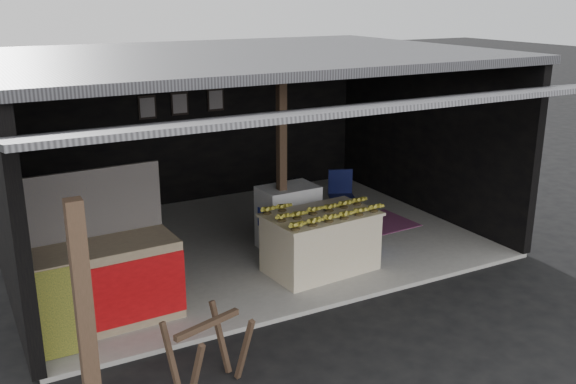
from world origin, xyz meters
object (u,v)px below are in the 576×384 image
white_crate (288,217)px  water_barrel (367,236)px  neighbor_stall (102,280)px  banana_table (321,242)px  sawhorse (208,347)px  plastic_chair (341,191)px

white_crate → water_barrel: white_crate is taller
neighbor_stall → water_barrel: bearing=2.9°
banana_table → sawhorse: banana_table is taller
white_crate → plastic_chair: (1.38, 0.64, 0.04)m
banana_table → white_crate: (0.02, 1.00, 0.06)m
sawhorse → plastic_chair: 5.20m
banana_table → neighbor_stall: size_ratio=0.89×
plastic_chair → neighbor_stall: bearing=-136.2°
white_crate → water_barrel: bearing=-36.9°
neighbor_stall → plastic_chair: size_ratio=2.04×
sawhorse → banana_table: bearing=19.8°
white_crate → sawhorse: bearing=-132.9°
white_crate → neighbor_stall: 3.26m
neighbor_stall → sawhorse: bearing=-73.6°
neighbor_stall → sawhorse: (0.62, -1.80, -0.12)m
white_crate → water_barrel: size_ratio=2.15×
banana_table → water_barrel: bearing=12.5°
white_crate → sawhorse: 3.78m
banana_table → plastic_chair: size_ratio=1.82×
banana_table → neighbor_stall: (-3.05, -0.07, 0.11)m
water_barrel → plastic_chair: bearing=74.0°
water_barrel → plastic_chair: 1.41m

